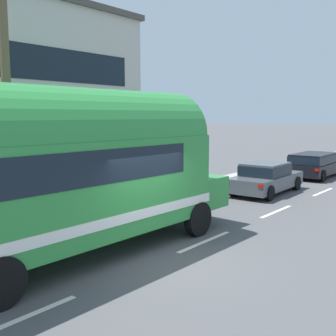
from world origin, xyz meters
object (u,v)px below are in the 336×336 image
painted_bus (55,166)px  car_lead (266,177)px  utility_pole (6,78)px  car_second (315,163)px

painted_bus → car_lead: 11.27m
utility_pole → painted_bus: bearing=-2.6°
utility_pole → car_lead: 11.82m
painted_bus → car_lead: (-0.20, 11.15, -1.57)m
utility_pole → car_second: bearing=83.4°
painted_bus → car_second: bearing=90.6°
painted_bus → car_lead: bearing=91.0°
painted_bus → utility_pole: bearing=177.4°
car_lead → car_second: same height
utility_pole → painted_bus: size_ratio=0.81×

